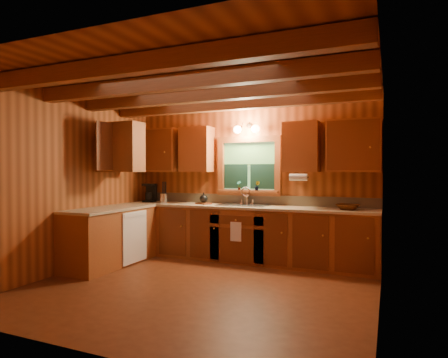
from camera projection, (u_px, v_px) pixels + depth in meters
The scene contains 20 objects.
room at pixel (199, 184), 4.80m from camera, with size 4.20×4.20×4.20m.
ceiling_beams at pixel (199, 89), 4.77m from camera, with size 4.20×2.54×0.18m.
base_cabinets at pixel (208, 235), 6.19m from camera, with size 4.20×2.22×0.86m.
countertop at pixel (209, 207), 6.18m from camera, with size 4.20×2.24×0.04m.
backsplash at pixel (249, 199), 6.54m from camera, with size 4.20×0.02×0.16m, color tan.
dishwasher_panel at pixel (135, 237), 6.02m from camera, with size 0.02×0.60×0.80m, color white.
upper_cabinets at pixel (207, 148), 6.32m from camera, with size 4.19×1.77×0.78m.
window at pixel (249, 167), 6.51m from camera, with size 1.12×0.08×1.00m.
window_sill at pixel (248, 191), 6.47m from camera, with size 1.06×0.14×0.04m, color brown.
wall_sconce at pixel (246, 129), 6.38m from camera, with size 0.45×0.21×0.17m.
paper_towel_roll at pixel (298, 177), 5.84m from camera, with size 0.11×0.11×0.27m, color white.
dish_towel at pixel (236, 232), 5.98m from camera, with size 0.18×0.01×0.30m, color white.
sink at pixel (243, 208), 6.28m from camera, with size 0.82×0.48×0.43m.
coffee_maker at pixel (150, 193), 7.01m from camera, with size 0.19×0.24×0.34m.
utensil_crock at pixel (164, 198), 6.80m from camera, with size 0.13×0.13×0.38m.
cutting_board at pixel (204, 203), 6.57m from camera, with size 0.25×0.18×0.02m, color #5F2C14.
teakettle at pixel (204, 199), 6.57m from camera, with size 0.14×0.14×0.18m.
wicker_basket at pixel (348, 207), 5.60m from camera, with size 0.33×0.33×0.08m, color #48230C.
potted_plant_left at pixel (239, 185), 6.51m from camera, with size 0.08×0.06×0.16m, color #5F2C14.
potted_plant_right at pixel (257, 186), 6.37m from camera, with size 0.09×0.07×0.16m, color #5F2C14.
Camera 1 is at (2.18, -4.28, 1.47)m, focal length 30.84 mm.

